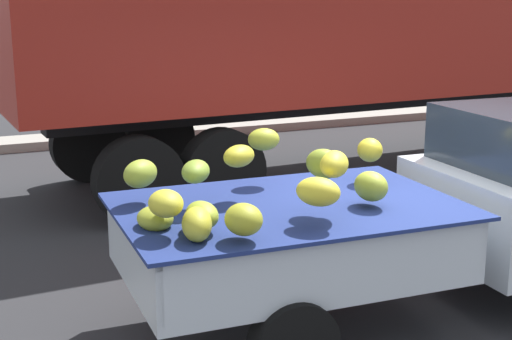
{
  "coord_description": "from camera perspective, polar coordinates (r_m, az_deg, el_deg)",
  "views": [
    {
      "loc": [
        -3.81,
        -5.05,
        2.72
      ],
      "look_at": [
        -1.31,
        0.75,
        1.18
      ],
      "focal_mm": 51.81,
      "sensor_mm": 36.0,
      "label": 1
    }
  ],
  "objects": [
    {
      "name": "curb_strip",
      "position": [
        14.23,
        -7.39,
        2.86
      ],
      "size": [
        80.0,
        0.8,
        0.16
      ],
      "primitive_type": "cube",
      "color": "gray",
      "rests_on": "ground"
    },
    {
      "name": "semi_trailer",
      "position": [
        11.75,
        11.11,
        12.54
      ],
      "size": [
        12.12,
        3.22,
        3.95
      ],
      "rotation": [
        0.0,
        0.0,
        0.06
      ],
      "color": "maroon",
      "rests_on": "ground"
    },
    {
      "name": "ground",
      "position": [
        6.88,
        12.81,
        -9.96
      ],
      "size": [
        220.0,
        220.0,
        0.0
      ],
      "primitive_type": "plane",
      "color": "#28282B"
    },
    {
      "name": "pickup_truck",
      "position": [
        6.78,
        16.66,
        -2.6
      ],
      "size": [
        4.77,
        1.92,
        1.7
      ],
      "rotation": [
        0.0,
        0.0,
        -0.03
      ],
      "color": "silver",
      "rests_on": "ground"
    }
  ]
}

